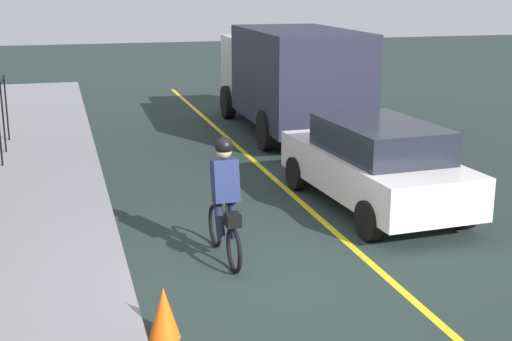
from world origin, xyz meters
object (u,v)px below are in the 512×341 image
object	(u,v)px
cyclist_lead	(225,200)
box_truck_background	(289,75)
patrol_sedan	(375,163)
traffic_cone_near	(164,313)

from	to	relation	value
cyclist_lead	box_truck_background	world-z (taller)	box_truck_background
patrol_sedan	box_truck_background	bearing A→B (deg)	-8.61
patrol_sedan	traffic_cone_near	distance (m)	5.78
patrol_sedan	traffic_cone_near	size ratio (longest dim) A/B	7.27
patrol_sedan	box_truck_background	size ratio (longest dim) A/B	0.67
cyclist_lead	traffic_cone_near	world-z (taller)	cyclist_lead
box_truck_background	traffic_cone_near	xyz separation A→B (m)	(-10.50, 4.92, -1.24)
patrol_sedan	box_truck_background	world-z (taller)	box_truck_background
traffic_cone_near	cyclist_lead	bearing A→B (deg)	-30.02
patrol_sedan	box_truck_background	xyz separation A→B (m)	(6.69, -0.60, 0.73)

